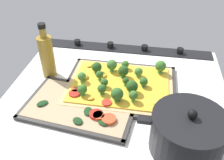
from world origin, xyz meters
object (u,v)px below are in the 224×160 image
at_px(baking_tray_back, 80,107).
at_px(oil_bottle, 47,55).
at_px(baking_tray_front, 120,87).
at_px(broccoli_pizza, 120,83).
at_px(veggie_pizza_back, 82,106).
at_px(cooking_pot, 187,133).

bearing_deg(baking_tray_back, oil_bottle, -44.37).
relative_size(baking_tray_front, broccoli_pizza, 1.07).
height_order(baking_tray_front, veggie_pizza_back, veggie_pizza_back).
xyz_separation_m(baking_tray_back, veggie_pizza_back, (-0.01, 0.00, 0.01)).
distance_m(baking_tray_front, cooking_pot, 0.31).
xyz_separation_m(baking_tray_front, broccoli_pizza, (0.00, -0.00, 0.02)).
bearing_deg(baking_tray_back, cooking_pot, 161.59).
bearing_deg(baking_tray_front, veggie_pizza_back, 50.23).
distance_m(broccoli_pizza, oil_bottle, 0.28).
height_order(baking_tray_front, broccoli_pizza, broccoli_pizza).
height_order(baking_tray_back, cooking_pot, cooking_pot).
bearing_deg(baking_tray_back, broccoli_pizza, -131.21).
relative_size(baking_tray_front, oil_bottle, 1.88).
bearing_deg(broccoli_pizza, baking_tray_front, 133.00).
bearing_deg(broccoli_pizza, veggie_pizza_back, 51.07).
bearing_deg(baking_tray_front, cooking_pot, 132.26).
bearing_deg(baking_tray_front, oil_bottle, -7.65).
xyz_separation_m(veggie_pizza_back, cooking_pot, (-0.31, 0.10, 0.05)).
xyz_separation_m(baking_tray_front, oil_bottle, (0.27, -0.04, 0.08)).
bearing_deg(cooking_pot, oil_bottle, -28.87).
distance_m(baking_tray_front, baking_tray_back, 0.16).
height_order(baking_tray_front, oil_bottle, oil_bottle).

